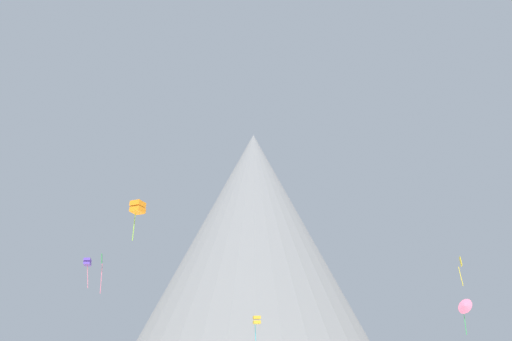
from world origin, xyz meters
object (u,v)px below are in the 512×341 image
(kite_rainbow_mid, at_px, (465,306))
(kite_gold_low, at_px, (257,320))
(kite_yellow_mid, at_px, (461,265))
(kite_green_mid, at_px, (102,263))
(kite_indigo_mid, at_px, (87,262))
(rock_massif, at_px, (258,275))
(kite_orange_mid, at_px, (138,207))

(kite_rainbow_mid, relative_size, kite_gold_low, 1.53)
(kite_yellow_mid, bearing_deg, kite_green_mid, 132.97)
(kite_indigo_mid, relative_size, kite_rainbow_mid, 0.80)
(rock_massif, height_order, kite_yellow_mid, rock_massif)
(kite_yellow_mid, bearing_deg, kite_indigo_mid, 142.49)
(kite_green_mid, distance_m, kite_gold_low, 23.51)
(rock_massif, relative_size, kite_gold_low, 22.81)
(rock_massif, distance_m, kite_yellow_mid, 36.55)
(kite_gold_low, bearing_deg, kite_orange_mid, -47.06)
(kite_orange_mid, bearing_deg, kite_gold_low, -98.50)
(rock_massif, distance_m, kite_orange_mid, 44.11)
(kite_rainbow_mid, bearing_deg, kite_green_mid, -135.66)
(rock_massif, relative_size, kite_indigo_mid, 18.53)
(kite_yellow_mid, bearing_deg, kite_rainbow_mid, 33.99)
(kite_orange_mid, height_order, kite_yellow_mid, kite_orange_mid)
(rock_massif, bearing_deg, kite_green_mid, -137.45)
(rock_massif, xyz_separation_m, kite_yellow_mid, (25.91, -25.61, -2.91))
(rock_massif, bearing_deg, kite_gold_low, -89.90)
(kite_orange_mid, relative_size, kite_rainbow_mid, 0.93)
(kite_rainbow_mid, relative_size, kite_yellow_mid, 1.24)
(kite_rainbow_mid, xyz_separation_m, kite_yellow_mid, (-0.92, -3.09, 4.80))
(kite_green_mid, xyz_separation_m, kite_gold_low, (21.18, -6.03, -8.24))
(rock_massif, distance_m, kite_indigo_mid, 34.60)
(kite_yellow_mid, bearing_deg, kite_gold_low, 140.09)
(kite_orange_mid, distance_m, kite_green_mid, 24.57)
(kite_rainbow_mid, distance_m, kite_yellow_mid, 5.78)
(rock_massif, xyz_separation_m, kite_green_mid, (-21.14, -19.40, -1.49))
(kite_green_mid, distance_m, kite_rainbow_mid, 48.46)
(kite_green_mid, height_order, kite_indigo_mid, kite_green_mid)
(kite_gold_low, bearing_deg, rock_massif, 169.60)
(kite_green_mid, relative_size, kite_yellow_mid, 1.48)
(rock_massif, relative_size, kite_orange_mid, 16.04)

